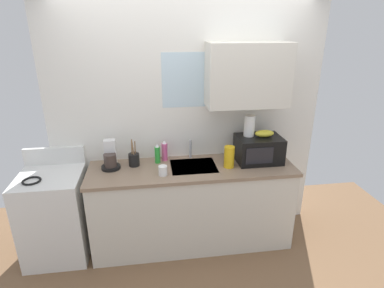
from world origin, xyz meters
TOP-DOWN VIEW (x-y plane):
  - kitchen_wall_assembly at (0.10, 0.31)m, footprint 2.86×0.42m
  - counter_unit at (0.00, 0.00)m, footprint 2.09×0.63m
  - sink_faucet at (0.02, 0.24)m, footprint 0.03×0.03m
  - stove_range at (-1.39, 0.00)m, footprint 0.60×0.60m
  - microwave at (0.71, 0.05)m, footprint 0.46×0.35m
  - banana_bunch at (0.76, 0.05)m, footprint 0.20×0.11m
  - paper_towel_roll at (0.61, 0.10)m, footprint 0.11×0.11m
  - coffee_maker at (-0.81, 0.11)m, footprint 0.19×0.21m
  - dish_soap_bottle_pink at (-0.26, 0.21)m, footprint 0.06×0.06m
  - dish_soap_bottle_green at (-0.34, 0.16)m, footprint 0.06×0.06m
  - cereal_canister at (0.37, -0.05)m, footprint 0.10×0.10m
  - mug_white at (-0.30, -0.14)m, footprint 0.08×0.08m
  - utensil_crock at (-0.58, 0.12)m, footprint 0.11×0.11m

SIDE VIEW (x-z plane):
  - stove_range at x=-1.39m, z-range -0.08..1.00m
  - counter_unit at x=0.00m, z-range 0.01..0.91m
  - mug_white at x=-0.30m, z-range 0.90..0.99m
  - utensil_crock at x=-0.58m, z-range 0.83..1.12m
  - dish_soap_bottle_green at x=-0.34m, z-range 0.89..1.10m
  - sink_faucet at x=0.02m, z-range 0.90..1.10m
  - coffee_maker at x=-0.81m, z-range 0.86..1.14m
  - dish_soap_bottle_pink at x=-0.26m, z-range 0.89..1.12m
  - cereal_canister at x=0.37m, z-range 0.90..1.12m
  - microwave at x=0.71m, z-range 0.90..1.17m
  - banana_bunch at x=0.76m, z-range 1.17..1.24m
  - paper_towel_roll at x=0.61m, z-range 1.17..1.39m
  - kitchen_wall_assembly at x=0.10m, z-range 0.10..2.60m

